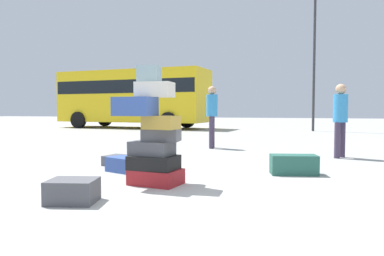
% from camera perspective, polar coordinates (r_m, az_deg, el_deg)
% --- Properties ---
extents(ground_plane, '(80.00, 80.00, 0.00)m').
position_cam_1_polar(ground_plane, '(4.42, -2.44, -10.66)').
color(ground_plane, '#9E9E99').
extents(suitcase_tower, '(0.88, 0.65, 1.65)m').
position_cam_1_polar(suitcase_tower, '(4.98, -6.31, -1.48)').
color(suitcase_tower, maroon).
rests_on(suitcase_tower, ground).
extents(suitcase_navy_white_trunk, '(0.79, 0.61, 0.25)m').
position_cam_1_polar(suitcase_navy_white_trunk, '(6.07, -10.18, -5.78)').
color(suitcase_navy_white_trunk, '#334F99').
rests_on(suitcase_navy_white_trunk, ground).
extents(suitcase_charcoal_right_side, '(0.60, 0.52, 0.26)m').
position_cam_1_polar(suitcase_charcoal_right_side, '(4.28, -18.47, -9.48)').
color(suitcase_charcoal_right_side, '#4C4C51').
rests_on(suitcase_charcoal_right_side, ground).
extents(suitcase_charcoal_left_side, '(0.76, 0.56, 0.18)m').
position_cam_1_polar(suitcase_charcoal_left_side, '(6.77, -10.86, -5.14)').
color(suitcase_charcoal_left_side, '#4C4C51').
rests_on(suitcase_charcoal_left_side, ground).
extents(suitcase_teal_behind_tower, '(0.78, 0.48, 0.31)m').
position_cam_1_polar(suitcase_teal_behind_tower, '(5.99, 15.89, -5.63)').
color(suitcase_teal_behind_tower, '#26594C').
rests_on(suitcase_teal_behind_tower, ground).
extents(person_bearded_onlooker, '(0.30, 0.30, 1.58)m').
position_cam_1_polar(person_bearded_onlooker, '(8.30, 22.54, 2.06)').
color(person_bearded_onlooker, '#3F334C').
rests_on(person_bearded_onlooker, ground).
extents(person_tourist_with_camera, '(0.30, 0.34, 1.66)m').
position_cam_1_polar(person_tourist_with_camera, '(9.59, 3.19, 2.69)').
color(person_tourist_with_camera, '#3F334C').
rests_on(person_tourist_with_camera, ground).
extents(parked_bus, '(8.67, 3.34, 3.15)m').
position_cam_1_polar(parked_bus, '(20.33, -9.37, 5.19)').
color(parked_bus, yellow).
rests_on(parked_bus, ground).
extents(lamp_post, '(0.36, 0.36, 7.21)m').
position_cam_1_polar(lamp_post, '(18.42, 18.94, 13.96)').
color(lamp_post, '#333338').
rests_on(lamp_post, ground).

